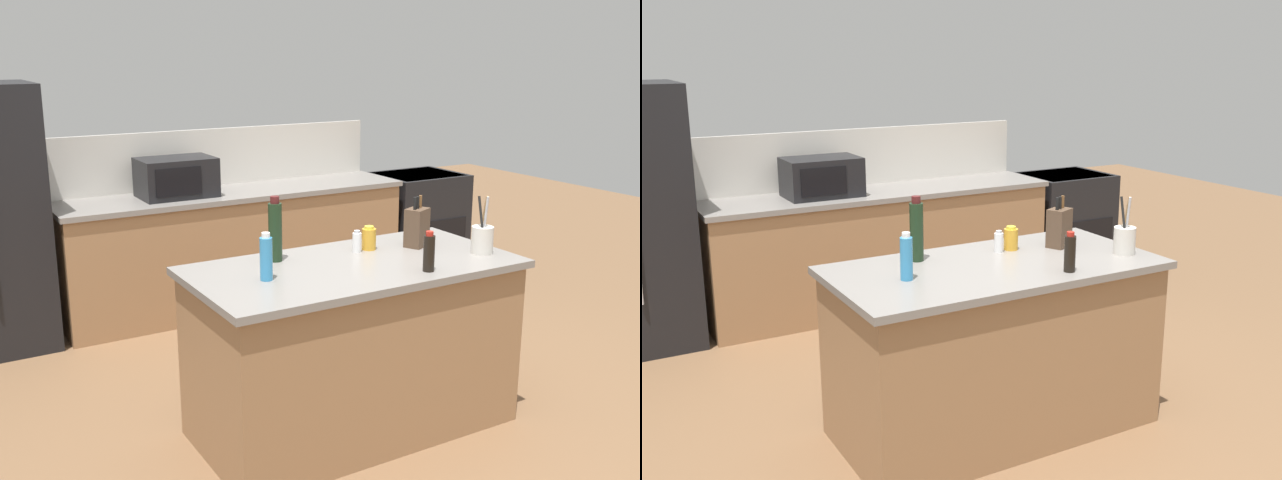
% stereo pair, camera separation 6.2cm
% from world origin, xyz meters
% --- Properties ---
extents(ground_plane, '(14.00, 14.00, 0.00)m').
position_xyz_m(ground_plane, '(0.00, 0.00, 0.00)').
color(ground_plane, brown).
extents(back_counter_run, '(2.81, 0.66, 0.94)m').
position_xyz_m(back_counter_run, '(0.30, 2.20, 0.47)').
color(back_counter_run, '#936B47').
rests_on(back_counter_run, ground_plane).
extents(wall_backsplash, '(2.77, 0.03, 0.46)m').
position_xyz_m(wall_backsplash, '(0.30, 2.52, 1.17)').
color(wall_backsplash, beige).
rests_on(wall_backsplash, back_counter_run).
extents(kitchen_island, '(1.74, 0.87, 0.94)m').
position_xyz_m(kitchen_island, '(0.00, 0.00, 0.47)').
color(kitchen_island, '#936B47').
rests_on(kitchen_island, ground_plane).
extents(range_oven, '(0.76, 0.65, 0.92)m').
position_xyz_m(range_oven, '(2.12, 2.20, 0.47)').
color(range_oven, black).
rests_on(range_oven, ground_plane).
extents(microwave, '(0.56, 0.39, 0.30)m').
position_xyz_m(microwave, '(-0.17, 2.20, 1.09)').
color(microwave, black).
rests_on(microwave, back_counter_run).
extents(knife_block, '(0.16, 0.15, 0.29)m').
position_xyz_m(knife_block, '(0.50, 0.11, 1.05)').
color(knife_block, '#4C3828').
rests_on(knife_block, kitchen_island).
extents(utensil_crock, '(0.12, 0.12, 0.32)m').
position_xyz_m(utensil_crock, '(0.72, -0.18, 1.02)').
color(utensil_crock, beige).
rests_on(utensil_crock, kitchen_island).
extents(spice_jar_oregano, '(0.05, 0.05, 0.12)m').
position_xyz_m(spice_jar_oregano, '(0.59, 0.27, 1.00)').
color(spice_jar_oregano, '#567038').
rests_on(spice_jar_oregano, kitchen_island).
extents(wine_bottle, '(0.07, 0.07, 0.35)m').
position_xyz_m(wine_bottle, '(-0.33, 0.25, 1.10)').
color(wine_bottle, black).
rests_on(wine_bottle, kitchen_island).
extents(honey_jar, '(0.08, 0.08, 0.13)m').
position_xyz_m(honey_jar, '(0.23, 0.20, 1.00)').
color(honey_jar, gold).
rests_on(honey_jar, kitchen_island).
extents(salt_shaker, '(0.05, 0.05, 0.12)m').
position_xyz_m(salt_shaker, '(0.14, 0.18, 1.00)').
color(salt_shaker, silver).
rests_on(salt_shaker, kitchen_island).
extents(soy_sauce_bottle, '(0.06, 0.06, 0.21)m').
position_xyz_m(soy_sauce_bottle, '(0.25, -0.30, 1.04)').
color(soy_sauce_bottle, black).
rests_on(soy_sauce_bottle, kitchen_island).
extents(dish_soap_bottle, '(0.06, 0.06, 0.24)m').
position_xyz_m(dish_soap_bottle, '(-0.52, -0.02, 1.05)').
color(dish_soap_bottle, '#3384BC').
rests_on(dish_soap_bottle, kitchen_island).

